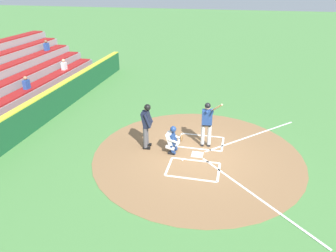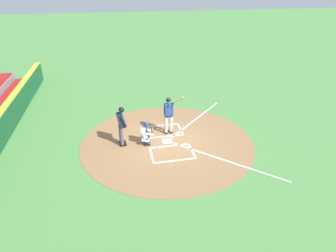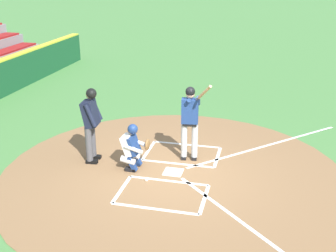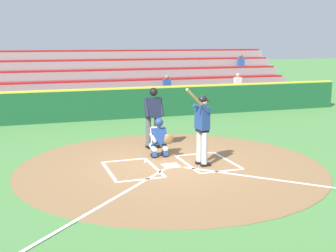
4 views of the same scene
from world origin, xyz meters
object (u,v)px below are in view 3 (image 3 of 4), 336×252
catcher (133,146)px  baseball (146,180)px  plate_umpire (91,120)px  batter (190,118)px

catcher → baseball: size_ratio=15.27×
plate_umpire → batter: bearing=105.4°
batter → plate_umpire: 2.37m
baseball → batter: bearing=151.4°
plate_umpire → catcher: bearing=82.3°
batter → plate_umpire: batter is taller
batter → plate_umpire: size_ratio=1.14×
batter → catcher: bearing=-57.2°
catcher → batter: bearing=122.8°
catcher → baseball: catcher is taller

